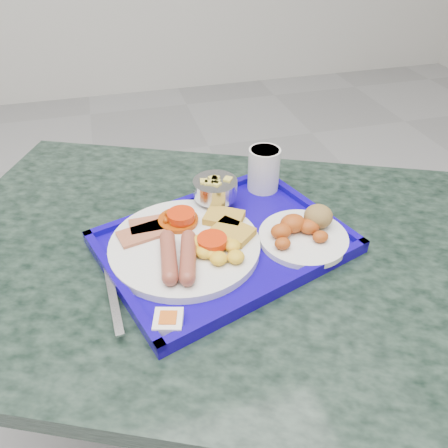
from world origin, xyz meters
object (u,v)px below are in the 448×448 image
(table, at_px, (220,312))
(tray, at_px, (224,244))
(fruit_bowl, at_px, (215,189))
(juice_cup, at_px, (264,168))
(main_plate, at_px, (189,243))
(bread_plate, at_px, (304,231))

(table, bearing_deg, tray, 8.10)
(tray, bearing_deg, fruit_bowl, 83.32)
(tray, relative_size, juice_cup, 5.40)
(main_plate, xyz_separation_m, fruit_bowl, (0.08, 0.12, 0.03))
(tray, bearing_deg, juice_cup, 49.96)
(bread_plate, distance_m, juice_cup, 0.19)
(main_plate, xyz_separation_m, juice_cup, (0.20, 0.16, 0.04))
(tray, relative_size, fruit_bowl, 5.66)
(fruit_bowl, height_order, juice_cup, juice_cup)
(bread_plate, bearing_deg, main_plate, 173.11)
(tray, bearing_deg, table, -171.90)
(table, height_order, juice_cup, juice_cup)
(juice_cup, bearing_deg, fruit_bowl, -162.04)
(main_plate, bearing_deg, table, 2.36)
(bread_plate, bearing_deg, tray, 168.62)
(table, height_order, fruit_bowl, fruit_bowl)
(main_plate, bearing_deg, tray, 3.17)
(tray, distance_m, juice_cup, 0.21)
(tray, xyz_separation_m, juice_cup, (0.13, 0.15, 0.05))
(table, distance_m, fruit_bowl, 0.26)
(table, height_order, main_plate, main_plate)
(table, xyz_separation_m, juice_cup, (0.14, 0.15, 0.24))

